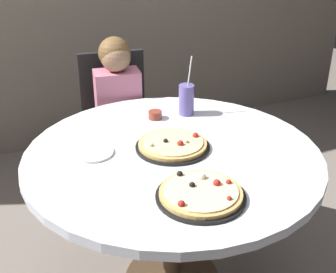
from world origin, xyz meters
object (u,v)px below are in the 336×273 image
at_px(chair_wooden, 116,121).
at_px(soda_cup, 186,100).
at_px(plate_small, 93,153).
at_px(sauce_bowl, 155,115).
at_px(pizza_cheese, 173,145).
at_px(diner_child, 122,140).
at_px(pizza_veggie, 201,194).
at_px(dining_table, 173,168).

bearing_deg(chair_wooden, soda_cup, -67.41).
xyz_separation_m(soda_cup, plate_small, (-0.56, -0.22, -0.08)).
bearing_deg(sauce_bowl, pizza_cheese, -99.05).
xyz_separation_m(chair_wooden, diner_child, (-0.03, -0.18, -0.05)).
distance_m(chair_wooden, pizza_veggie, 1.27).
bearing_deg(soda_cup, pizza_cheese, -125.11).
bearing_deg(pizza_cheese, soda_cup, 54.89).
relative_size(sauce_bowl, plate_small, 0.39).
bearing_deg(plate_small, dining_table, -20.49).
bearing_deg(plate_small, diner_child, 61.31).
distance_m(dining_table, diner_child, 0.72).
height_order(diner_child, pizza_veggie, diner_child).
bearing_deg(chair_wooden, pizza_veggie, -93.16).
bearing_deg(diner_child, pizza_veggie, -92.33).
bearing_deg(dining_table, pizza_cheese, 64.78).
distance_m(chair_wooden, soda_cup, 0.65).
bearing_deg(pizza_veggie, sauce_bowl, 80.56).
height_order(soda_cup, plate_small, soda_cup).
height_order(pizza_cheese, sauce_bowl, pizza_cheese).
bearing_deg(sauce_bowl, soda_cup, -4.53).
height_order(chair_wooden, diner_child, diner_child).
distance_m(diner_child, sauce_bowl, 0.45).
height_order(diner_child, sauce_bowl, diner_child).
distance_m(pizza_cheese, sauce_bowl, 0.33).
relative_size(soda_cup, plate_small, 1.71).
bearing_deg(pizza_veggie, chair_wooden, 86.84).
distance_m(pizza_cheese, plate_small, 0.35).
distance_m(pizza_cheese, soda_cup, 0.39).
relative_size(pizza_cheese, sauce_bowl, 4.75).
relative_size(dining_table, diner_child, 1.21).
bearing_deg(sauce_bowl, chair_wooden, 95.68).
height_order(pizza_cheese, plate_small, pizza_cheese).
height_order(chair_wooden, plate_small, chair_wooden).
bearing_deg(soda_cup, chair_wooden, 112.59).
height_order(dining_table, pizza_veggie, pizza_veggie).
relative_size(chair_wooden, pizza_cheese, 2.86).
xyz_separation_m(pizza_cheese, soda_cup, (0.22, 0.32, 0.06)).
bearing_deg(dining_table, chair_wooden, 89.09).
distance_m(dining_table, soda_cup, 0.45).
relative_size(diner_child, sauce_bowl, 15.46).
bearing_deg(soda_cup, plate_small, -158.41).
xyz_separation_m(pizza_veggie, pizza_cheese, (0.07, 0.39, -0.00)).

